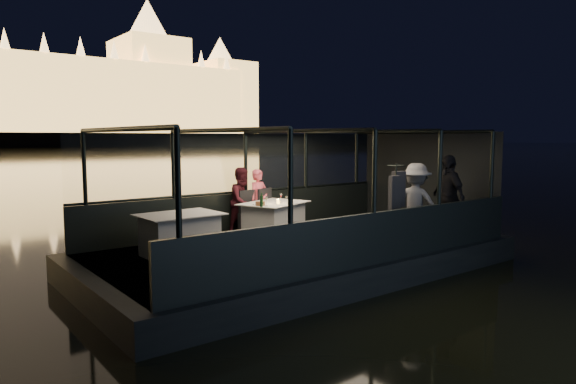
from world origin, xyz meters
TOP-DOWN VIEW (x-y plane):
  - boat_hull at (0.00, 0.00)m, footprint 8.60×4.40m
  - boat_deck at (0.00, 0.00)m, footprint 8.00×4.00m
  - gunwale_port at (0.00, 2.00)m, footprint 8.00×0.08m
  - gunwale_starboard at (0.00, -2.00)m, footprint 8.00×0.08m
  - cabin_glass_port at (0.00, 2.00)m, footprint 8.00×0.02m
  - cabin_glass_starboard at (0.00, -2.00)m, footprint 8.00×0.02m
  - cabin_roof_glass at (0.00, 0.00)m, footprint 8.00×4.00m
  - end_wall_fore at (-4.00, 0.00)m, footprint 0.02×4.00m
  - end_wall_aft at (4.00, 0.00)m, footprint 0.02×4.00m
  - canopy_ribs at (0.00, 0.00)m, footprint 8.00×4.00m
  - dining_table_central at (0.07, 1.00)m, footprint 1.72×1.49m
  - dining_table_aft at (-2.32, 0.67)m, footprint 1.50×1.11m
  - chair_port_left at (-0.19, 1.45)m, footprint 0.53×0.53m
  - chair_port_right at (0.29, 1.45)m, footprint 0.59×0.59m
  - coat_stand at (1.25, -1.40)m, footprint 0.53×0.45m
  - person_woman_coral at (0.17, 1.72)m, footprint 0.58×0.44m
  - person_man_maroon at (-0.26, 1.72)m, footprint 0.81×0.68m
  - passenger_stripe at (1.92, -1.36)m, footprint 0.98×1.23m
  - passenger_dark at (3.00, -1.36)m, footprint 0.80×1.16m
  - wine_bottle at (-0.52, 0.61)m, footprint 0.07×0.07m
  - bread_basket at (-0.44, 0.78)m, footprint 0.23×0.23m
  - amber_candle at (0.02, 0.77)m, footprint 0.07×0.07m
  - plate_near at (0.33, 0.67)m, footprint 0.28×0.28m
  - plate_far at (-0.39, 0.94)m, footprint 0.26×0.26m
  - wine_glass_white at (-0.41, 0.60)m, footprint 0.08×0.08m
  - wine_glass_red at (0.21, 0.91)m, footprint 0.08×0.08m
  - wine_glass_empty at (0.10, 0.58)m, footprint 0.08×0.08m

SIDE VIEW (x-z plane):
  - boat_hull at x=0.00m, z-range -0.50..0.50m
  - boat_deck at x=0.00m, z-range 0.46..0.50m
  - dining_table_central at x=0.07m, z-range 0.50..1.27m
  - dining_table_aft at x=-2.32m, z-range 0.50..1.27m
  - gunwale_port at x=0.00m, z-range 0.50..1.40m
  - gunwale_starboard at x=0.00m, z-range 0.50..1.40m
  - chair_port_left at x=-0.19m, z-range 0.46..1.44m
  - chair_port_right at x=0.29m, z-range 0.45..1.45m
  - person_woman_coral at x=0.17m, z-range 0.53..1.97m
  - person_man_maroon at x=-0.26m, z-range 0.50..2.00m
  - plate_near at x=0.33m, z-range 1.27..1.28m
  - plate_far at x=-0.39m, z-range 1.27..1.28m
  - bread_basket at x=-0.44m, z-range 1.26..1.35m
  - amber_candle at x=0.02m, z-range 1.26..1.35m
  - passenger_stripe at x=1.92m, z-range 0.52..2.18m
  - passenger_dark at x=3.00m, z-range 0.44..2.26m
  - wine_glass_white at x=-0.41m, z-range 1.26..1.46m
  - wine_glass_red at x=0.21m, z-range 1.27..1.45m
  - wine_glass_empty at x=0.10m, z-range 1.27..1.45m
  - coat_stand at x=1.25m, z-range 0.56..2.24m
  - wine_bottle at x=-0.52m, z-range 1.27..1.56m
  - end_wall_fore at x=-4.00m, z-range 0.50..2.80m
  - end_wall_aft at x=4.00m, z-range 0.50..2.80m
  - canopy_ribs at x=0.00m, z-range 0.50..2.80m
  - cabin_glass_port at x=0.00m, z-range 1.40..2.80m
  - cabin_glass_starboard at x=0.00m, z-range 1.40..2.80m
  - cabin_roof_glass at x=0.00m, z-range 2.79..2.81m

